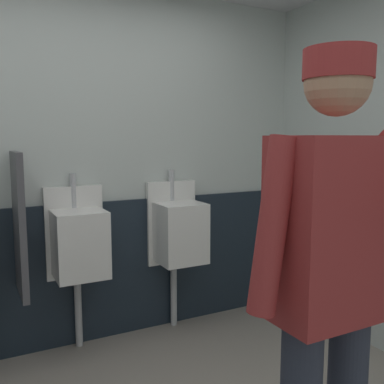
{
  "coord_description": "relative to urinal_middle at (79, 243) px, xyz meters",
  "views": [
    {
      "loc": [
        -0.64,
        -1.46,
        1.48
      ],
      "look_at": [
        0.21,
        0.16,
        1.25
      ],
      "focal_mm": 39.95,
      "sensor_mm": 36.0,
      "label": 1
    }
  ],
  "objects": [
    {
      "name": "urinal_right",
      "position": [
        0.75,
        0.0,
        0.0
      ],
      "size": [
        0.4,
        0.34,
        1.24
      ],
      "color": "white",
      "rests_on": "ground_plane"
    },
    {
      "name": "urinal_middle",
      "position": [
        0.0,
        0.0,
        0.0
      ],
      "size": [
        0.4,
        0.34,
        1.24
      ],
      "color": "white",
      "rests_on": "ground_plane"
    },
    {
      "name": "wainscot_band_back",
      "position": [
        0.01,
        0.14,
        -0.27
      ],
      "size": [
        3.71,
        0.03,
        1.02
      ],
      "primitive_type": "cube",
      "color": "#19232D",
      "rests_on": "ground_plane"
    },
    {
      "name": "person",
      "position": [
        0.43,
        -1.85,
        0.26
      ],
      "size": [
        0.62,
        0.6,
        1.76
      ],
      "color": "#2D3342",
      "rests_on": "ground_plane"
    },
    {
      "name": "wall_back",
      "position": [
        0.01,
        0.22,
        0.5
      ],
      "size": [
        4.31,
        0.12,
        2.55
      ],
      "primitive_type": "cube",
      "color": "silver",
      "rests_on": "ground_plane"
    },
    {
      "name": "privacy_divider_panel",
      "position": [
        -0.38,
        -0.07,
        0.17
      ],
      "size": [
        0.04,
        0.4,
        0.9
      ],
      "primitive_type": "cube",
      "color": "#4C4C51"
    }
  ]
}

